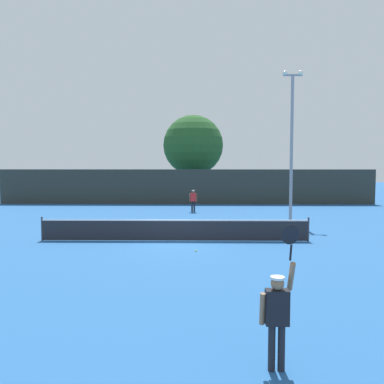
{
  "coord_description": "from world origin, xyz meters",
  "views": [
    {
      "loc": [
        1.08,
        -17.82,
        3.4
      ],
      "look_at": [
        0.71,
        4.18,
        1.9
      ],
      "focal_mm": 37.96,
      "sensor_mm": 36.0,
      "label": 1
    }
  ],
  "objects_px": {
    "player_serving": "(278,308)",
    "large_tree": "(193,145)",
    "player_receiving": "(193,199)",
    "light_pole": "(292,137)",
    "parked_car_near": "(255,190)",
    "tennis_ball": "(196,251)"
  },
  "relations": [
    {
      "from": "light_pole",
      "to": "parked_car_near",
      "type": "height_order",
      "value": "light_pole"
    },
    {
      "from": "player_receiving",
      "to": "light_pole",
      "type": "height_order",
      "value": "light_pole"
    },
    {
      "from": "large_tree",
      "to": "player_serving",
      "type": "bearing_deg",
      "value": -86.76
    },
    {
      "from": "tennis_ball",
      "to": "parked_car_near",
      "type": "xyz_separation_m",
      "value": [
        5.96,
        26.39,
        0.74
      ]
    },
    {
      "from": "tennis_ball",
      "to": "large_tree",
      "type": "xyz_separation_m",
      "value": [
        -0.44,
        23.52,
        5.19
      ]
    },
    {
      "from": "player_receiving",
      "to": "tennis_ball",
      "type": "bearing_deg",
      "value": 91.25
    },
    {
      "from": "player_serving",
      "to": "tennis_ball",
      "type": "bearing_deg",
      "value": 98.8
    },
    {
      "from": "player_receiving",
      "to": "large_tree",
      "type": "bearing_deg",
      "value": -89.18
    },
    {
      "from": "light_pole",
      "to": "large_tree",
      "type": "bearing_deg",
      "value": 111.42
    },
    {
      "from": "tennis_ball",
      "to": "light_pole",
      "type": "distance_m",
      "value": 11.13
    },
    {
      "from": "light_pole",
      "to": "parked_car_near",
      "type": "xyz_separation_m",
      "value": [
        0.42,
        18.1,
        -4.21
      ]
    },
    {
      "from": "light_pole",
      "to": "parked_car_near",
      "type": "bearing_deg",
      "value": 88.67
    },
    {
      "from": "player_receiving",
      "to": "parked_car_near",
      "type": "height_order",
      "value": "parked_car_near"
    },
    {
      "from": "player_receiving",
      "to": "large_tree",
      "type": "height_order",
      "value": "large_tree"
    },
    {
      "from": "tennis_ball",
      "to": "light_pole",
      "type": "xyz_separation_m",
      "value": [
        5.54,
        8.29,
        4.95
      ]
    },
    {
      "from": "player_receiving",
      "to": "parked_car_near",
      "type": "xyz_separation_m",
      "value": [
        6.25,
        13.29,
        -0.18
      ]
    },
    {
      "from": "player_serving",
      "to": "large_tree",
      "type": "height_order",
      "value": "large_tree"
    },
    {
      "from": "player_receiving",
      "to": "large_tree",
      "type": "distance_m",
      "value": 11.27
    },
    {
      "from": "light_pole",
      "to": "player_serving",
      "type": "bearing_deg",
      "value": -103.34
    },
    {
      "from": "player_serving",
      "to": "large_tree",
      "type": "distance_m",
      "value": 32.96
    },
    {
      "from": "player_serving",
      "to": "light_pole",
      "type": "relative_size",
      "value": 0.27
    },
    {
      "from": "player_serving",
      "to": "large_tree",
      "type": "bearing_deg",
      "value": 93.24
    }
  ]
}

